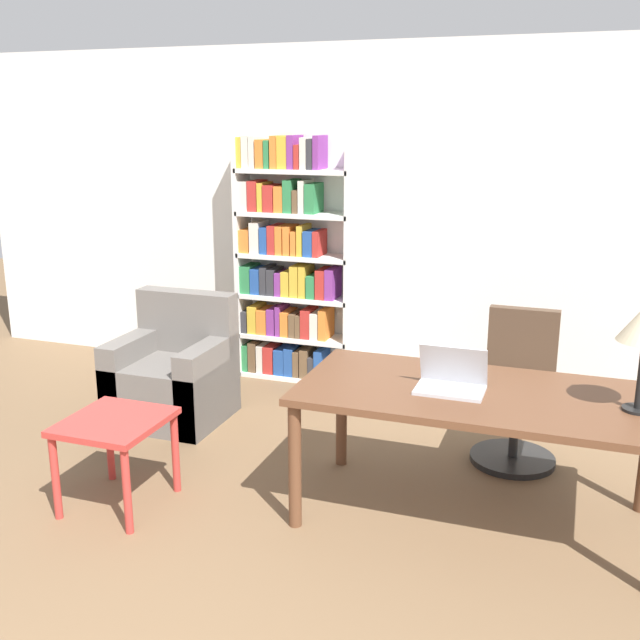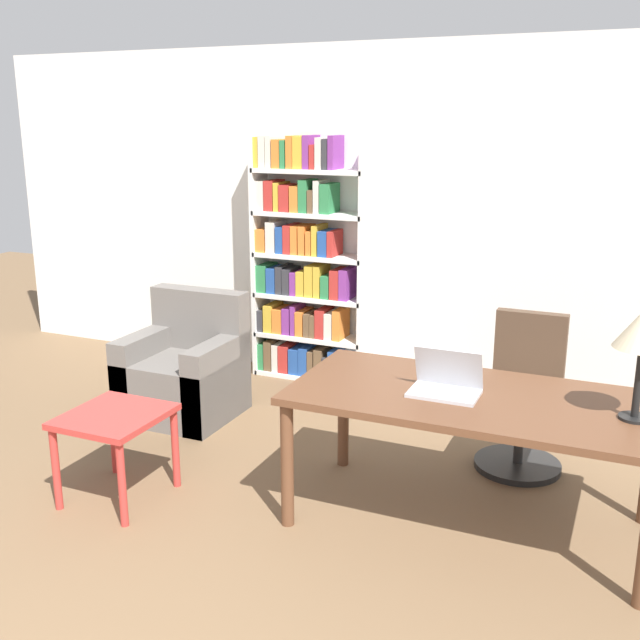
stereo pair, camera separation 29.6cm
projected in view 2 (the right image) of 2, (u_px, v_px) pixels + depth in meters
wall_back at (421, 221)px, 5.85m from camera, size 8.00×0.06×2.70m
desk at (472, 410)px, 3.89m from camera, size 1.88×0.92×0.74m
laptop at (446, 384)px, 3.88m from camera, size 0.36×0.24×0.24m
office_chair at (523, 402)px, 4.66m from camera, size 0.54×0.54×0.97m
side_table_blue at (115, 427)px, 4.23m from camera, size 0.52×0.57×0.52m
armchair at (185, 374)px, 5.50m from camera, size 0.76×0.70×0.90m
bookshelf at (304, 264)px, 6.14m from camera, size 0.98×0.28×2.05m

